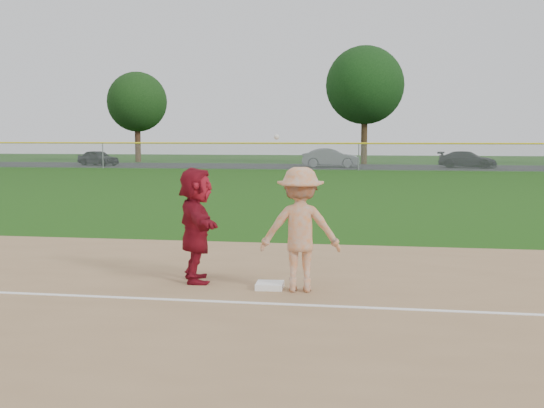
% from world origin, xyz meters
% --- Properties ---
extents(ground, '(160.00, 160.00, 0.00)m').
position_xyz_m(ground, '(0.00, 0.00, 0.00)').
color(ground, '#19450D').
rests_on(ground, ground).
extents(foul_line, '(60.00, 0.10, 0.01)m').
position_xyz_m(foul_line, '(0.00, -0.80, 0.03)').
color(foul_line, white).
rests_on(foul_line, infield_dirt).
extents(parking_asphalt, '(120.00, 10.00, 0.01)m').
position_xyz_m(parking_asphalt, '(0.00, 46.00, 0.01)').
color(parking_asphalt, black).
rests_on(parking_asphalt, ground).
extents(first_base, '(0.47, 0.47, 0.10)m').
position_xyz_m(first_base, '(0.18, 0.23, 0.07)').
color(first_base, white).
rests_on(first_base, infield_dirt).
extents(base_runner, '(1.18, 1.93, 1.98)m').
position_xyz_m(base_runner, '(-1.17, 0.58, 1.01)').
color(base_runner, maroon).
rests_on(base_runner, infield_dirt).
extents(car_left, '(4.17, 2.90, 1.32)m').
position_xyz_m(car_left, '(-22.55, 44.86, 0.67)').
color(car_left, black).
rests_on(car_left, parking_asphalt).
extents(car_mid, '(4.80, 2.12, 1.53)m').
position_xyz_m(car_mid, '(-2.48, 44.87, 0.78)').
color(car_mid, slate).
rests_on(car_mid, parking_asphalt).
extents(car_right, '(4.86, 2.95, 1.32)m').
position_xyz_m(car_right, '(8.40, 45.41, 0.67)').
color(car_right, black).
rests_on(car_right, parking_asphalt).
extents(first_base_play, '(1.38, 0.88, 2.55)m').
position_xyz_m(first_base_play, '(0.69, 0.17, 1.03)').
color(first_base_play, '#ACACAF').
rests_on(first_base_play, infield_dirt).
extents(outfield_fence, '(110.00, 0.12, 110.00)m').
position_xyz_m(outfield_fence, '(0.00, 40.00, 1.96)').
color(outfield_fence, '#999EA0').
rests_on(outfield_fence, ground).
extents(tree_1, '(5.80, 5.80, 8.75)m').
position_xyz_m(tree_1, '(-22.00, 53.00, 5.83)').
color(tree_1, '#3C2416').
rests_on(tree_1, ground).
extents(tree_2, '(7.00, 7.00, 10.58)m').
position_xyz_m(tree_2, '(0.00, 51.50, 7.06)').
color(tree_2, '#342513').
rests_on(tree_2, ground).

